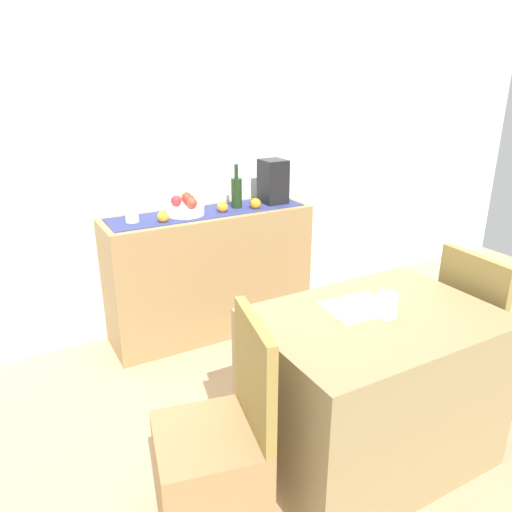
{
  "coord_description": "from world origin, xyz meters",
  "views": [
    {
      "loc": [
        -1.28,
        -1.95,
        1.7
      ],
      "look_at": [
        0.0,
        0.35,
        0.73
      ],
      "focal_mm": 34.23,
      "sensor_mm": 36.0,
      "label": 1
    }
  ],
  "objects_px": {
    "fruit_bowl": "(185,210)",
    "wine_bottle": "(237,192)",
    "chair_by_corner": "(481,362)",
    "dining_table": "(371,388)",
    "coffee_maker": "(273,182)",
    "open_book": "(357,307)",
    "coffee_cup": "(387,305)",
    "sideboard_console": "(210,273)",
    "ceramic_vase": "(131,205)",
    "chair_near_window": "(214,471)"
  },
  "relations": [
    {
      "from": "sideboard_console",
      "to": "fruit_bowl",
      "type": "xyz_separation_m",
      "value": [
        -0.16,
        0.0,
        0.47
      ]
    },
    {
      "from": "dining_table",
      "to": "coffee_cup",
      "type": "xyz_separation_m",
      "value": [
        0.03,
        -0.02,
        0.42
      ]
    },
    {
      "from": "fruit_bowl",
      "to": "chair_near_window",
      "type": "height_order",
      "value": "fruit_bowl"
    },
    {
      "from": "sideboard_console",
      "to": "coffee_maker",
      "type": "bearing_deg",
      "value": 0.0
    },
    {
      "from": "wine_bottle",
      "to": "chair_by_corner",
      "type": "xyz_separation_m",
      "value": [
        0.7,
        -1.49,
        -0.71
      ]
    },
    {
      "from": "sideboard_console",
      "to": "chair_by_corner",
      "type": "height_order",
      "value": "chair_by_corner"
    },
    {
      "from": "ceramic_vase",
      "to": "chair_by_corner",
      "type": "bearing_deg",
      "value": -46.43
    },
    {
      "from": "coffee_cup",
      "to": "chair_by_corner",
      "type": "bearing_deg",
      "value": 1.66
    },
    {
      "from": "wine_bottle",
      "to": "chair_near_window",
      "type": "bearing_deg",
      "value": -120.18
    },
    {
      "from": "fruit_bowl",
      "to": "coffee_maker",
      "type": "height_order",
      "value": "coffee_maker"
    },
    {
      "from": "chair_near_window",
      "to": "open_book",
      "type": "bearing_deg",
      "value": 7.29
    },
    {
      "from": "wine_bottle",
      "to": "coffee_cup",
      "type": "height_order",
      "value": "wine_bottle"
    },
    {
      "from": "fruit_bowl",
      "to": "coffee_maker",
      "type": "bearing_deg",
      "value": 0.0
    },
    {
      "from": "open_book",
      "to": "chair_near_window",
      "type": "height_order",
      "value": "chair_near_window"
    },
    {
      "from": "coffee_maker",
      "to": "open_book",
      "type": "relative_size",
      "value": 1.09
    },
    {
      "from": "wine_bottle",
      "to": "ceramic_vase",
      "type": "distance_m",
      "value": 0.71
    },
    {
      "from": "chair_near_window",
      "to": "chair_by_corner",
      "type": "relative_size",
      "value": 1.0
    },
    {
      "from": "wine_bottle",
      "to": "coffee_maker",
      "type": "distance_m",
      "value": 0.29
    },
    {
      "from": "coffee_cup",
      "to": "chair_near_window",
      "type": "bearing_deg",
      "value": 178.74
    },
    {
      "from": "chair_by_corner",
      "to": "coffee_maker",
      "type": "bearing_deg",
      "value": 105.65
    },
    {
      "from": "coffee_maker",
      "to": "sideboard_console",
      "type": "bearing_deg",
      "value": 180.0
    },
    {
      "from": "fruit_bowl",
      "to": "ceramic_vase",
      "type": "height_order",
      "value": "ceramic_vase"
    },
    {
      "from": "ceramic_vase",
      "to": "chair_by_corner",
      "type": "relative_size",
      "value": 0.25
    },
    {
      "from": "coffee_maker",
      "to": "ceramic_vase",
      "type": "relative_size",
      "value": 1.38
    },
    {
      "from": "wine_bottle",
      "to": "coffee_maker",
      "type": "bearing_deg",
      "value": -0.0
    },
    {
      "from": "fruit_bowl",
      "to": "wine_bottle",
      "type": "xyz_separation_m",
      "value": [
        0.37,
        0.0,
        0.08
      ]
    },
    {
      "from": "wine_bottle",
      "to": "coffee_cup",
      "type": "xyz_separation_m",
      "value": [
        -0.06,
        -1.51,
        -0.18
      ]
    },
    {
      "from": "coffee_maker",
      "to": "dining_table",
      "type": "bearing_deg",
      "value": -103.87
    },
    {
      "from": "coffee_maker",
      "to": "coffee_cup",
      "type": "height_order",
      "value": "coffee_maker"
    },
    {
      "from": "wine_bottle",
      "to": "dining_table",
      "type": "height_order",
      "value": "wine_bottle"
    },
    {
      "from": "dining_table",
      "to": "open_book",
      "type": "relative_size",
      "value": 3.72
    },
    {
      "from": "coffee_maker",
      "to": "chair_by_corner",
      "type": "xyz_separation_m",
      "value": [
        0.42,
        -1.49,
        -0.75
      ]
    },
    {
      "from": "fruit_bowl",
      "to": "dining_table",
      "type": "xyz_separation_m",
      "value": [
        0.29,
        -1.49,
        -0.53
      ]
    },
    {
      "from": "fruit_bowl",
      "to": "coffee_cup",
      "type": "bearing_deg",
      "value": -78.26
    },
    {
      "from": "chair_near_window",
      "to": "wine_bottle",
      "type": "bearing_deg",
      "value": 59.82
    },
    {
      "from": "open_book",
      "to": "coffee_cup",
      "type": "height_order",
      "value": "coffee_cup"
    },
    {
      "from": "chair_near_window",
      "to": "ceramic_vase",
      "type": "bearing_deg",
      "value": 84.11
    },
    {
      "from": "sideboard_console",
      "to": "coffee_cup",
      "type": "relative_size",
      "value": 13.15
    },
    {
      "from": "coffee_cup",
      "to": "chair_near_window",
      "type": "height_order",
      "value": "chair_near_window"
    },
    {
      "from": "coffee_maker",
      "to": "open_book",
      "type": "height_order",
      "value": "coffee_maker"
    },
    {
      "from": "dining_table",
      "to": "chair_by_corner",
      "type": "distance_m",
      "value": 0.79
    },
    {
      "from": "wine_bottle",
      "to": "open_book",
      "type": "height_order",
      "value": "wine_bottle"
    },
    {
      "from": "chair_by_corner",
      "to": "wine_bottle",
      "type": "bearing_deg",
      "value": 115.24
    },
    {
      "from": "ceramic_vase",
      "to": "coffee_cup",
      "type": "height_order",
      "value": "ceramic_vase"
    },
    {
      "from": "ceramic_vase",
      "to": "chair_by_corner",
      "type": "height_order",
      "value": "ceramic_vase"
    },
    {
      "from": "chair_near_window",
      "to": "chair_by_corner",
      "type": "bearing_deg",
      "value": 0.15
    },
    {
      "from": "sideboard_console",
      "to": "coffee_maker",
      "type": "xyz_separation_m",
      "value": [
        0.5,
        0.0,
        0.58
      ]
    },
    {
      "from": "chair_by_corner",
      "to": "dining_table",
      "type": "bearing_deg",
      "value": -179.94
    },
    {
      "from": "sideboard_console",
      "to": "ceramic_vase",
      "type": "relative_size",
      "value": 6.29
    },
    {
      "from": "sideboard_console",
      "to": "open_book",
      "type": "bearing_deg",
      "value": -86.38
    }
  ]
}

